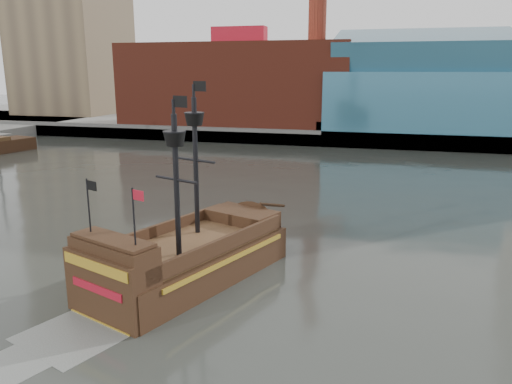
% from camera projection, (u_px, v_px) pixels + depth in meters
% --- Properties ---
extents(ground, '(400.00, 400.00, 0.00)m').
position_uv_depth(ground, '(231.00, 348.00, 22.55)').
color(ground, '#2A2D27').
rests_on(ground, ground).
extents(promenade_far, '(220.00, 60.00, 2.00)m').
position_uv_depth(promenade_far, '(364.00, 123.00, 108.42)').
color(promenade_far, slate).
rests_on(promenade_far, ground).
extents(seawall, '(220.00, 1.00, 2.60)m').
position_uv_depth(seawall, '(352.00, 140.00, 80.74)').
color(seawall, '#4C4C49').
rests_on(seawall, ground).
extents(skyline, '(149.00, 45.00, 62.00)m').
position_uv_depth(skyline, '(396.00, 4.00, 94.52)').
color(skyline, brown).
rests_on(skyline, promenade_far).
extents(pirate_ship, '(10.37, 17.37, 12.49)m').
position_uv_depth(pirate_ship, '(187.00, 262.00, 29.61)').
color(pirate_ship, black).
rests_on(pirate_ship, ground).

